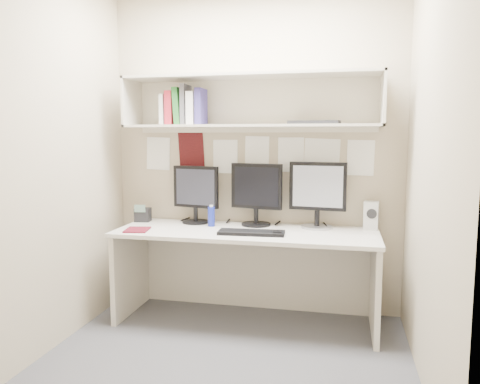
% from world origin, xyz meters
% --- Properties ---
extents(floor, '(2.40, 2.00, 0.01)m').
position_xyz_m(floor, '(0.00, 0.00, 0.00)').
color(floor, '#45454A').
rests_on(floor, ground).
extents(wall_back, '(2.40, 0.02, 2.60)m').
position_xyz_m(wall_back, '(0.00, 1.00, 1.30)').
color(wall_back, tan).
rests_on(wall_back, ground).
extents(wall_front, '(2.40, 0.02, 2.60)m').
position_xyz_m(wall_front, '(0.00, -1.00, 1.30)').
color(wall_front, tan).
rests_on(wall_front, ground).
extents(wall_left, '(0.02, 2.00, 2.60)m').
position_xyz_m(wall_left, '(-1.20, 0.00, 1.30)').
color(wall_left, tan).
rests_on(wall_left, ground).
extents(wall_right, '(0.02, 2.00, 2.60)m').
position_xyz_m(wall_right, '(1.20, 0.00, 1.30)').
color(wall_right, tan).
rests_on(wall_right, ground).
extents(desk, '(2.00, 0.70, 0.73)m').
position_xyz_m(desk, '(0.00, 0.65, 0.37)').
color(desk, beige).
rests_on(desk, floor).
extents(overhead_hutch, '(2.00, 0.38, 0.40)m').
position_xyz_m(overhead_hutch, '(0.00, 0.86, 1.72)').
color(overhead_hutch, beige).
rests_on(overhead_hutch, wall_back).
extents(pinned_papers, '(1.92, 0.01, 0.48)m').
position_xyz_m(pinned_papers, '(0.00, 0.99, 1.25)').
color(pinned_papers, white).
rests_on(pinned_papers, wall_back).
extents(monitor_left, '(0.41, 0.22, 0.47)m').
position_xyz_m(monitor_left, '(-0.47, 0.87, 0.99)').
color(monitor_left, black).
rests_on(monitor_left, desk).
extents(monitor_center, '(0.43, 0.24, 0.50)m').
position_xyz_m(monitor_center, '(0.04, 0.87, 1.00)').
color(monitor_center, black).
rests_on(monitor_center, desk).
extents(monitor_right, '(0.45, 0.24, 0.52)m').
position_xyz_m(monitor_right, '(0.53, 0.87, 1.01)').
color(monitor_right, '#A5A5AA').
rests_on(monitor_right, desk).
extents(keyboard, '(0.50, 0.20, 0.02)m').
position_xyz_m(keyboard, '(0.07, 0.52, 0.74)').
color(keyboard, black).
rests_on(keyboard, desk).
extents(mouse, '(0.08, 0.12, 0.03)m').
position_xyz_m(mouse, '(0.26, 0.52, 0.75)').
color(mouse, black).
rests_on(mouse, desk).
extents(speaker, '(0.12, 0.13, 0.22)m').
position_xyz_m(speaker, '(0.94, 0.90, 0.84)').
color(speaker, '#B4B4AF').
rests_on(speaker, desk).
extents(blue_bottle, '(0.06, 0.06, 0.17)m').
position_xyz_m(blue_bottle, '(-0.30, 0.74, 0.81)').
color(blue_bottle, navy).
rests_on(blue_bottle, desk).
extents(maroon_notebook, '(0.21, 0.24, 0.01)m').
position_xyz_m(maroon_notebook, '(-0.82, 0.46, 0.74)').
color(maroon_notebook, '#570F1C').
rests_on(maroon_notebook, desk).
extents(desk_phone, '(0.14, 0.13, 0.15)m').
position_xyz_m(desk_phone, '(-0.93, 0.83, 0.79)').
color(desk_phone, black).
rests_on(desk_phone, desk).
extents(book_stack, '(0.34, 0.20, 0.32)m').
position_xyz_m(book_stack, '(-0.54, 0.80, 1.68)').
color(book_stack, beige).
rests_on(book_stack, overhead_hutch).
extents(hutch_tray, '(0.40, 0.20, 0.03)m').
position_xyz_m(hutch_tray, '(0.49, 0.80, 1.55)').
color(hutch_tray, black).
rests_on(hutch_tray, overhead_hutch).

